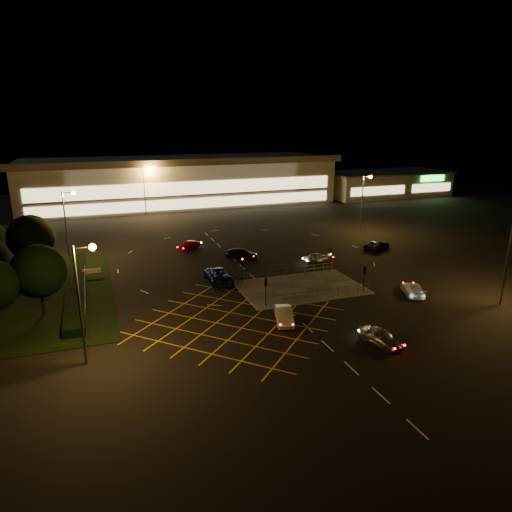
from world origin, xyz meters
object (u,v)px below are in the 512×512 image
object	(u,v)px
car_queue_white	(284,315)
car_circ_red	(190,245)
car_near_silver	(381,337)
signal_ne	(330,255)
signal_se	(364,274)
car_east_grey	(377,245)
car_left_blue	(219,276)
car_approach_white	(413,289)
car_right_silver	(318,258)
signal_sw	(266,286)
signal_nw	(242,265)
car_far_dkgrey	(241,254)

from	to	relation	value
car_queue_white	car_circ_red	distance (m)	29.77
car_near_silver	signal_ne	bearing A→B (deg)	62.25
signal_ne	signal_se	bearing A→B (deg)	-90.00
car_east_grey	car_near_silver	bearing A→B (deg)	116.68
car_left_blue	car_east_grey	xyz separation A→B (m)	(27.00, 6.38, -0.07)
car_approach_white	car_right_silver	bearing A→B (deg)	-50.60
signal_sw	signal_se	world-z (taller)	same
signal_nw	car_approach_white	xyz separation A→B (m)	(17.06, -10.29, -1.68)
signal_se	signal_ne	bearing A→B (deg)	-90.00
car_right_silver	car_circ_red	xyz separation A→B (m)	(-15.55, 12.86, -0.06)
car_circ_red	car_approach_white	size ratio (longest dim) A/B	0.78
signal_se	signal_ne	world-z (taller)	same
car_east_grey	car_approach_white	bearing A→B (deg)	127.89
signal_se	car_queue_white	bearing A→B (deg)	19.44
car_left_blue	car_east_grey	world-z (taller)	car_left_blue
signal_nw	car_circ_red	distance (m)	17.82
signal_nw	car_left_blue	bearing A→B (deg)	155.42
signal_ne	car_right_silver	size ratio (longest dim) A/B	0.81
car_near_silver	car_left_blue	distance (m)	22.49
signal_ne	car_queue_white	size ratio (longest dim) A/B	0.72
signal_ne	car_far_dkgrey	world-z (taller)	signal_ne
signal_se	car_queue_white	size ratio (longest dim) A/B	0.72
car_left_blue	car_east_grey	bearing A→B (deg)	11.91
car_near_silver	car_approach_white	distance (m)	13.86
car_queue_white	car_left_blue	bearing A→B (deg)	119.38
car_queue_white	car_circ_red	bearing A→B (deg)	112.87
car_right_silver	signal_sw	bearing A→B (deg)	132.11
signal_se	car_near_silver	distance (m)	12.70
car_left_blue	car_far_dkgrey	xyz separation A→B (m)	(5.73, 8.75, -0.07)
car_near_silver	car_right_silver	xyz separation A→B (m)	(6.18, 23.98, -0.05)
car_far_dkgrey	signal_nw	bearing A→B (deg)	-158.41
car_queue_white	car_far_dkgrey	xyz separation A→B (m)	(2.75, 22.03, -0.01)
signal_ne	car_circ_red	size ratio (longest dim) A/B	0.85
car_east_grey	signal_ne	bearing A→B (deg)	91.65
signal_se	car_queue_white	distance (m)	12.44
signal_se	car_east_grey	world-z (taller)	signal_se
signal_se	car_left_blue	distance (m)	17.33
car_queue_white	car_far_dkgrey	distance (m)	22.21
signal_sw	car_near_silver	size ratio (longest dim) A/B	0.75
car_near_silver	car_circ_red	distance (m)	38.02
signal_sw	car_east_grey	distance (m)	28.98
signal_nw	car_east_grey	bearing A→B (deg)	17.25
signal_sw	car_far_dkgrey	world-z (taller)	signal_sw
car_queue_white	car_approach_white	world-z (taller)	car_queue_white
car_right_silver	car_approach_white	size ratio (longest dim) A/B	0.82
signal_sw	signal_ne	distance (m)	14.41
car_far_dkgrey	car_circ_red	size ratio (longest dim) A/B	1.34
car_far_dkgrey	car_right_silver	xyz separation A→B (m)	(9.62, -5.30, -0.06)
signal_se	car_approach_white	bearing A→B (deg)	155.49
car_far_dkgrey	signal_sw	bearing A→B (deg)	-150.86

